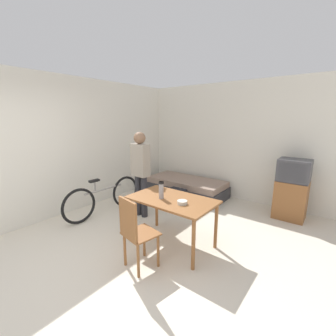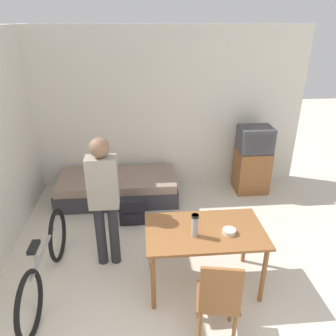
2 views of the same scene
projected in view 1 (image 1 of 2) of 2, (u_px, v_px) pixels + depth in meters
ground_plane at (82, 280)px, 2.69m from camera, size 20.00×20.00×0.00m
wall_back at (224, 141)px, 5.39m from camera, size 5.06×0.06×2.70m
wall_left at (103, 142)px, 5.11m from camera, size 0.06×4.86×2.70m
daybed at (186, 187)px, 5.63m from camera, size 1.96×0.89×0.41m
tv at (292, 190)px, 4.25m from camera, size 0.54×0.47×1.16m
dining_table at (172, 204)px, 3.33m from camera, size 1.27×0.75×0.74m
wooden_chair at (135, 230)px, 2.79m from camera, size 0.45×0.45×0.97m
bicycle at (104, 198)px, 4.49m from camera, size 0.09×1.76×0.75m
person_standing at (140, 168)px, 4.27m from camera, size 0.34×0.22×1.65m
thermos_flask at (161, 189)px, 3.29m from camera, size 0.08×0.08×0.26m
mate_bowl at (182, 202)px, 3.10m from camera, size 0.14×0.14×0.05m
backpack at (177, 197)px, 4.92m from camera, size 0.38×0.22×0.39m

